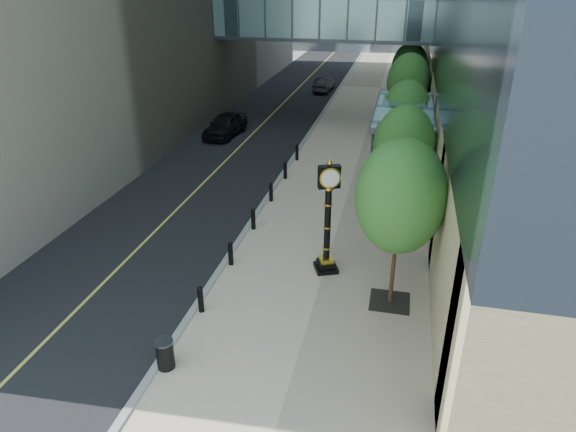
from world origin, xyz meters
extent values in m
plane|color=gray|center=(0.00, 0.00, 0.00)|extent=(320.00, 320.00, 0.00)
cube|color=black|center=(-7.00, 40.00, 0.01)|extent=(8.00, 180.00, 0.02)
cube|color=#C5B298|center=(1.00, 40.00, 0.03)|extent=(8.00, 180.00, 0.06)
cube|color=gray|center=(-3.00, 40.00, 0.04)|extent=(0.25, 180.00, 0.07)
cube|color=slate|center=(-3.00, 28.00, 7.50)|extent=(17.00, 4.00, 3.00)
cube|color=#383F44|center=(-3.00, 28.00, 6.05)|extent=(17.00, 4.20, 0.25)
cube|color=#383F44|center=(3.50, 14.00, 4.20)|extent=(3.00, 8.00, 0.25)
cube|color=slate|center=(3.50, 14.00, 4.35)|extent=(2.80, 7.80, 0.06)
cylinder|color=#383F44|center=(2.20, 10.30, 2.10)|extent=(0.12, 0.12, 4.20)
cylinder|color=#383F44|center=(2.20, 17.70, 2.10)|extent=(0.12, 0.12, 4.20)
cylinder|color=black|center=(-2.70, 1.00, 0.51)|extent=(0.20, 0.20, 0.90)
cylinder|color=black|center=(-2.70, 4.20, 0.51)|extent=(0.20, 0.20, 0.90)
cylinder|color=black|center=(-2.70, 7.40, 0.51)|extent=(0.20, 0.20, 0.90)
cylinder|color=black|center=(-2.70, 10.60, 0.51)|extent=(0.20, 0.20, 0.90)
cylinder|color=black|center=(-2.70, 13.80, 0.51)|extent=(0.20, 0.20, 0.90)
cylinder|color=black|center=(-2.70, 17.00, 0.51)|extent=(0.20, 0.20, 0.90)
cube|color=black|center=(3.60, 3.00, 0.07)|extent=(1.40, 1.40, 0.02)
cylinder|color=#42281C|center=(3.60, 3.00, 1.65)|extent=(0.14, 0.14, 3.19)
ellipsoid|color=#2C5A21|center=(3.60, 3.00, 4.12)|extent=(2.92, 2.92, 3.90)
cube|color=black|center=(3.60, 9.50, 0.07)|extent=(1.40, 1.40, 0.02)
cylinder|color=#42281C|center=(3.60, 9.50, 1.52)|extent=(0.14, 0.14, 2.91)
ellipsoid|color=#2C5A21|center=(3.60, 9.50, 3.77)|extent=(2.67, 2.67, 3.56)
cube|color=black|center=(3.60, 16.00, 0.07)|extent=(1.40, 1.40, 0.02)
cylinder|color=#42281C|center=(3.60, 16.00, 1.48)|extent=(0.14, 0.14, 2.84)
ellipsoid|color=#2C5A21|center=(3.60, 16.00, 3.67)|extent=(2.60, 2.60, 3.47)
cube|color=black|center=(3.60, 22.50, 0.07)|extent=(1.40, 1.40, 0.02)
cylinder|color=#42281C|center=(3.60, 22.50, 1.61)|extent=(0.14, 0.14, 3.10)
ellipsoid|color=#2C5A21|center=(3.60, 22.50, 4.01)|extent=(2.84, 2.84, 3.79)
cube|color=black|center=(3.60, 29.00, 0.07)|extent=(1.40, 1.40, 0.02)
cylinder|color=#42281C|center=(3.60, 29.00, 1.57)|extent=(0.14, 0.14, 3.03)
ellipsoid|color=#2C5A21|center=(3.60, 29.00, 3.91)|extent=(2.77, 2.77, 3.70)
cube|color=black|center=(1.05, 4.62, 0.15)|extent=(1.11, 1.11, 0.19)
cube|color=black|center=(1.05, 4.62, 0.34)|extent=(0.86, 0.86, 0.19)
cube|color=gold|center=(1.05, 4.62, 0.53)|extent=(0.68, 0.68, 0.19)
cylinder|color=black|center=(1.05, 4.62, 2.08)|extent=(0.24, 0.24, 2.92)
cube|color=black|center=(1.05, 4.62, 3.97)|extent=(0.85, 0.57, 0.85)
cylinder|color=white|center=(1.05, 4.79, 3.97)|extent=(0.62, 0.29, 0.66)
cylinder|color=white|center=(1.05, 4.46, 3.97)|extent=(0.62, 0.29, 0.66)
sphere|color=gold|center=(1.05, 4.62, 4.48)|extent=(0.19, 0.19, 0.19)
cylinder|color=black|center=(-2.70, -1.82, 0.51)|extent=(0.53, 0.53, 0.90)
imported|color=#B6B3A6|center=(4.48, 11.05, 0.87)|extent=(0.62, 0.44, 1.61)
imported|color=black|center=(-8.72, 21.04, 0.80)|extent=(2.29, 4.76, 1.57)
imported|color=black|center=(-4.27, 37.27, 0.68)|extent=(1.67, 4.10, 1.32)
camera|label=1|loc=(3.41, -12.49, 10.67)|focal=32.00mm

